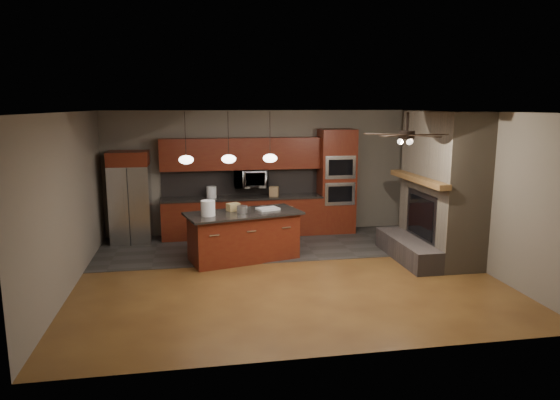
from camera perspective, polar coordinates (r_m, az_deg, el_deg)
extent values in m
plane|color=brown|center=(8.86, 0.57, -8.37)|extent=(7.00, 7.00, 0.00)
cube|color=white|center=(8.37, 0.61, 10.05)|extent=(7.00, 6.00, 0.02)
cube|color=#686053|center=(11.44, -2.16, 3.18)|extent=(7.00, 0.02, 2.80)
cube|color=#686053|center=(9.76, 21.23, 1.16)|extent=(0.02, 6.00, 2.80)
cube|color=#686053|center=(8.60, -23.01, -0.18)|extent=(0.02, 6.00, 2.80)
cube|color=#32302D|center=(10.55, -1.22, -5.19)|extent=(7.00, 2.40, 0.01)
cube|color=#766754|center=(9.91, 18.06, 1.49)|extent=(0.80, 2.00, 2.80)
cube|color=#504642|center=(9.88, 14.31, -5.47)|extent=(0.50, 2.00, 0.40)
cube|color=#2D2D30|center=(9.84, 15.91, -1.85)|extent=(0.05, 1.20, 0.95)
cube|color=black|center=(9.83, 15.78, -1.86)|extent=(0.02, 1.00, 0.75)
cube|color=brown|center=(9.67, 15.49, 2.31)|extent=(0.22, 2.10, 0.10)
cube|color=#5E2411|center=(11.26, -4.31, -1.98)|extent=(3.55, 0.60, 0.86)
cube|color=black|center=(11.17, -4.35, 0.28)|extent=(3.59, 0.64, 0.04)
cube|color=black|center=(11.39, -4.51, 2.11)|extent=(3.55, 0.03, 0.60)
cube|color=#5E2411|center=(11.16, -4.48, 5.30)|extent=(3.55, 0.35, 0.70)
cube|color=#5E2411|center=(11.53, 6.46, 2.13)|extent=(0.80, 0.60, 2.38)
cube|color=silver|center=(11.28, 6.87, 0.70)|extent=(0.70, 0.03, 0.52)
cube|color=black|center=(11.26, 6.90, 0.68)|extent=(0.55, 0.02, 0.35)
cube|color=silver|center=(11.19, 6.94, 3.72)|extent=(0.70, 0.03, 0.52)
cube|color=black|center=(11.17, 6.97, 3.71)|extent=(0.55, 0.02, 0.35)
imported|color=silver|center=(11.17, -3.38, 2.47)|extent=(0.73, 0.41, 0.50)
cube|color=silver|center=(11.13, -16.69, -0.45)|extent=(0.83, 0.72, 1.66)
cube|color=#2D2D30|center=(10.77, -16.91, -0.82)|extent=(0.02, 0.02, 1.64)
cube|color=silver|center=(10.77, -17.46, -0.59)|extent=(0.03, 0.03, 0.83)
cube|color=silver|center=(10.74, -16.40, -0.55)|extent=(0.03, 0.03, 0.83)
cube|color=#5E2411|center=(10.98, -16.97, 4.57)|extent=(0.83, 0.72, 0.30)
cube|color=#5E2411|center=(9.54, -4.17, -4.23)|extent=(2.13, 1.29, 0.88)
cube|color=black|center=(9.44, -4.21, -1.53)|extent=(2.31, 1.47, 0.04)
cylinder|color=white|center=(9.18, -8.23, -0.93)|extent=(0.36, 0.36, 0.28)
cylinder|color=silver|center=(9.38, -4.36, -1.08)|extent=(0.26, 0.26, 0.13)
cube|color=silver|center=(9.63, -1.41, -1.01)|extent=(0.48, 0.40, 0.04)
cube|color=tan|center=(9.58, -5.37, -0.80)|extent=(0.28, 0.25, 0.15)
cylinder|color=white|center=(11.10, -7.84, 0.90)|extent=(0.23, 0.23, 0.25)
cube|color=#9A784F|center=(11.19, -0.69, 1.00)|extent=(0.23, 0.20, 0.22)
cylinder|color=black|center=(8.95, -10.77, 7.41)|extent=(0.01, 0.01, 0.78)
ellipsoid|color=white|center=(8.98, -10.67, 4.54)|extent=(0.26, 0.26, 0.16)
cylinder|color=black|center=(8.97, -5.94, 7.54)|extent=(0.01, 0.01, 0.78)
ellipsoid|color=white|center=(9.00, -5.88, 4.68)|extent=(0.26, 0.26, 0.16)
cylinder|color=black|center=(9.05, -1.16, 7.63)|extent=(0.01, 0.01, 0.78)
ellipsoid|color=white|center=(9.09, -1.14, 4.79)|extent=(0.26, 0.26, 0.16)
cylinder|color=black|center=(8.15, 14.37, 8.65)|extent=(0.04, 0.04, 0.30)
cylinder|color=black|center=(8.16, 14.30, 7.24)|extent=(0.24, 0.24, 0.12)
cube|color=black|center=(8.32, 16.71, 7.19)|extent=(0.60, 0.12, 0.01)
cube|color=black|center=(8.54, 14.03, 7.40)|extent=(0.30, 0.61, 0.01)
cube|color=black|center=(8.24, 11.70, 7.39)|extent=(0.56, 0.45, 0.01)
cube|color=black|center=(7.83, 12.90, 7.17)|extent=(0.56, 0.45, 0.01)
cube|color=black|center=(7.88, 16.16, 7.04)|extent=(0.30, 0.61, 0.01)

